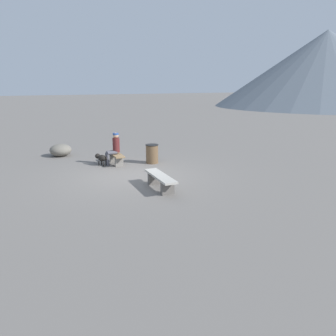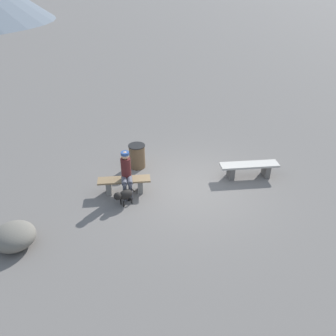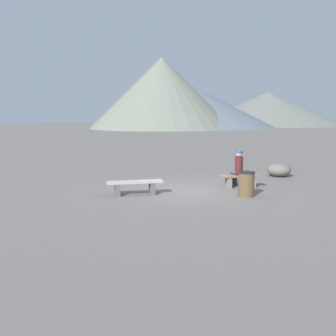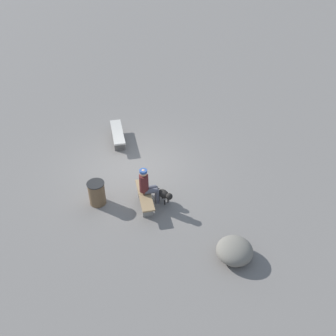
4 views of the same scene
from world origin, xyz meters
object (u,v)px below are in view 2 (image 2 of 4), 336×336
(dog, at_px, (124,195))
(trash_bin, at_px, (137,156))
(bench_right, at_px, (124,183))
(seated_person, at_px, (126,171))
(boulder, at_px, (14,236))
(bench_left, at_px, (249,168))

(dog, xyz_separation_m, trash_bin, (-0.74, -1.98, 0.08))
(bench_right, distance_m, seated_person, 0.48)
(bench_right, distance_m, trash_bin, 1.50)
(boulder, bearing_deg, bench_left, -167.96)
(trash_bin, bearing_deg, bench_right, 65.20)
(dog, xyz_separation_m, boulder, (2.72, 0.96, -0.04))
(bench_left, height_order, trash_bin, trash_bin)
(bench_left, xyz_separation_m, trash_bin, (3.26, -1.51, 0.09))
(seated_person, distance_m, trash_bin, 1.61)
(trash_bin, bearing_deg, dog, 69.60)
(seated_person, bearing_deg, dog, 77.60)
(seated_person, relative_size, dog, 2.13)
(bench_left, bearing_deg, dog, 15.46)
(boulder, bearing_deg, dog, -160.62)
(bench_right, xyz_separation_m, dog, (0.11, 0.62, 0.02))
(seated_person, xyz_separation_m, boulder, (2.90, 1.47, -0.48))
(dog, relative_size, trash_bin, 0.78)
(bench_left, height_order, bench_right, bench_left)
(bench_right, relative_size, seated_person, 1.17)
(seated_person, bearing_deg, trash_bin, -104.76)
(seated_person, height_order, trash_bin, seated_person)
(seated_person, relative_size, trash_bin, 1.67)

